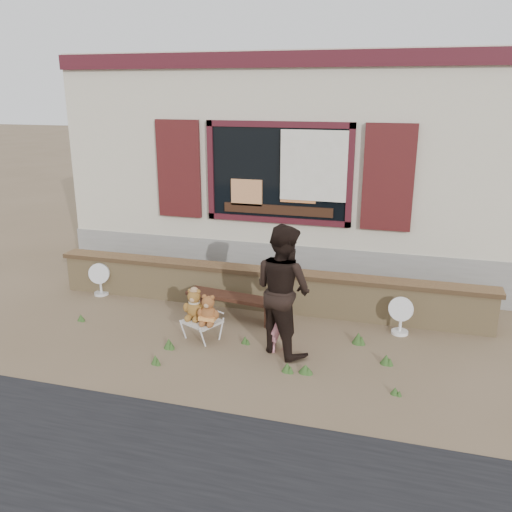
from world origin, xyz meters
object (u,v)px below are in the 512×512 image
(bench, at_px, (232,301))
(teddy_bear_right, at_px, (209,309))
(teddy_bear_left, at_px, (195,303))
(child, at_px, (279,319))
(folding_chair, at_px, (202,322))
(adult, at_px, (283,289))

(bench, height_order, teddy_bear_right, teddy_bear_right)
(teddy_bear_left, relative_size, child, 0.48)
(folding_chair, distance_m, adult, 1.32)
(teddy_bear_left, xyz_separation_m, child, (1.25, -0.12, -0.04))
(bench, distance_m, adult, 1.44)
(teddy_bear_left, bearing_deg, folding_chair, -0.00)
(teddy_bear_right, bearing_deg, teddy_bear_left, 180.00)
(adult, bearing_deg, teddy_bear_right, 35.06)
(bench, relative_size, child, 1.61)
(bench, relative_size, teddy_bear_left, 3.36)
(folding_chair, relative_size, teddy_bear_right, 1.38)
(folding_chair, xyz_separation_m, teddy_bear_left, (-0.13, 0.06, 0.25))
(folding_chair, bearing_deg, bench, 102.38)
(teddy_bear_left, xyz_separation_m, teddy_bear_right, (0.26, -0.12, -0.01))
(teddy_bear_right, height_order, child, child)
(folding_chair, bearing_deg, teddy_bear_right, 0.00)
(bench, bearing_deg, child, -34.81)
(adult, bearing_deg, teddy_bear_left, 29.58)
(bench, xyz_separation_m, adult, (1.00, -0.84, 0.61))
(teddy_bear_right, height_order, adult, adult)
(folding_chair, relative_size, child, 0.64)
(adult, bearing_deg, folding_chair, 32.02)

